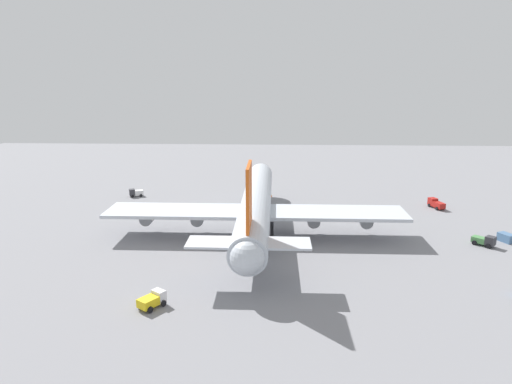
# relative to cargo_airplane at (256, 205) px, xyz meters

# --- Properties ---
(ground_plane) EXTENTS (276.19, 276.19, 0.00)m
(ground_plane) POSITION_rel_cargo_airplane_xyz_m (0.32, 0.00, -6.26)
(ground_plane) COLOR gray
(cargo_airplane) EXTENTS (69.05, 63.85, 20.04)m
(cargo_airplane) POSITION_rel_cargo_airplane_xyz_m (0.00, 0.00, 0.00)
(cargo_airplane) COLOR silver
(cargo_airplane) RESTS_ON ground_plane
(pushback_tractor) EXTENTS (4.36, 4.37, 2.25)m
(pushback_tractor) POSITION_rel_cargo_airplane_xyz_m (-7.04, -46.91, -5.11)
(pushback_tractor) COLOR #333338
(pushback_tractor) RESTS_ON ground_plane
(catering_truck) EXTENTS (4.57, 4.10, 2.23)m
(catering_truck) POSITION_rel_cargo_airplane_xyz_m (-35.73, 13.94, -5.10)
(catering_truck) COLOR silver
(catering_truck) RESTS_ON ground_plane
(baggage_tug) EXTENTS (3.28, 4.19, 2.25)m
(baggage_tug) POSITION_rel_cargo_airplane_xyz_m (30.07, 35.97, -5.12)
(baggage_tug) COLOR #333338
(baggage_tug) RESTS_ON ground_plane
(cargo_loader) EXTENTS (5.65, 3.41, 2.36)m
(cargo_loader) POSITION_rel_cargo_airplane_xyz_m (21.29, -46.43, -5.04)
(cargo_loader) COLOR #B21E19
(cargo_loader) RESTS_ON ground_plane
(cargo_container_aft) EXTENTS (3.69, 3.09, 1.75)m
(cargo_container_aft) POSITION_rel_cargo_airplane_xyz_m (-4.28, -52.54, -5.38)
(cargo_container_aft) COLOR #4C729E
(cargo_container_aft) RESTS_ON ground_plane
(safety_cone_nose) EXTENTS (0.51, 0.51, 0.73)m
(safety_cone_nose) POSITION_rel_cargo_airplane_xyz_m (31.39, -3.04, -5.89)
(safety_cone_nose) COLOR orange
(safety_cone_nose) RESTS_ON ground_plane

